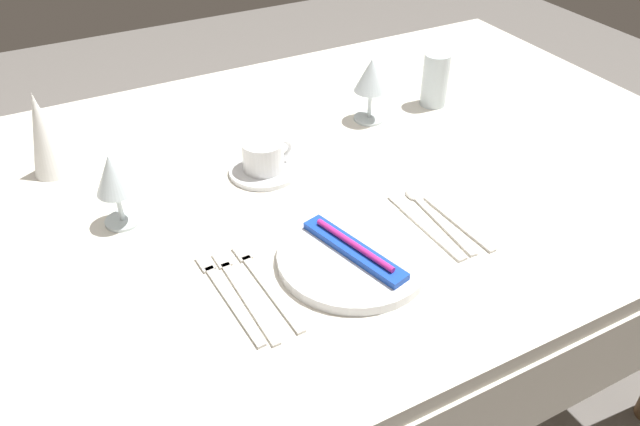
% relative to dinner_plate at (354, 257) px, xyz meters
% --- Properties ---
extents(ground_plane, '(6.00, 6.00, 0.00)m').
position_rel_dinner_plate_xyz_m(ground_plane, '(0.03, 0.27, -0.75)').
color(ground_plane, slate).
extents(dining_table, '(1.80, 1.11, 0.74)m').
position_rel_dinner_plate_xyz_m(dining_table, '(0.03, 0.27, -0.09)').
color(dining_table, silver).
rests_on(dining_table, ground).
extents(dinner_plate, '(0.25, 0.25, 0.02)m').
position_rel_dinner_plate_xyz_m(dinner_plate, '(0.00, 0.00, 0.00)').
color(dinner_plate, white).
rests_on(dinner_plate, dining_table).
extents(toothbrush_package, '(0.09, 0.21, 0.02)m').
position_rel_dinner_plate_xyz_m(toothbrush_package, '(0.00, 0.00, 0.02)').
color(toothbrush_package, blue).
rests_on(toothbrush_package, dinner_plate).
extents(fork_outer, '(0.03, 0.23, 0.00)m').
position_rel_dinner_plate_xyz_m(fork_outer, '(-0.15, 0.02, -0.01)').
color(fork_outer, beige).
rests_on(fork_outer, dining_table).
extents(fork_inner, '(0.02, 0.23, 0.00)m').
position_rel_dinner_plate_xyz_m(fork_inner, '(-0.19, 0.02, -0.01)').
color(fork_inner, beige).
rests_on(fork_inner, dining_table).
extents(fork_salad, '(0.03, 0.23, 0.00)m').
position_rel_dinner_plate_xyz_m(fork_salad, '(-0.22, 0.02, -0.01)').
color(fork_salad, beige).
rests_on(fork_salad, dining_table).
extents(dinner_knife, '(0.02, 0.21, 0.00)m').
position_rel_dinner_plate_xyz_m(dinner_knife, '(0.16, 0.01, -0.01)').
color(dinner_knife, beige).
rests_on(dinner_knife, dining_table).
extents(spoon_soup, '(0.03, 0.22, 0.01)m').
position_rel_dinner_plate_xyz_m(spoon_soup, '(0.19, 0.05, -0.01)').
color(spoon_soup, beige).
rests_on(spoon_soup, dining_table).
extents(spoon_dessert, '(0.03, 0.22, 0.01)m').
position_rel_dinner_plate_xyz_m(spoon_dessert, '(0.21, 0.04, -0.01)').
color(spoon_dessert, beige).
rests_on(spoon_dessert, dining_table).
extents(saucer_left, '(0.14, 0.14, 0.01)m').
position_rel_dinner_plate_xyz_m(saucer_left, '(-0.02, 0.32, -0.00)').
color(saucer_left, white).
rests_on(saucer_left, dining_table).
extents(coffee_cup_left, '(0.10, 0.08, 0.06)m').
position_rel_dinner_plate_xyz_m(coffee_cup_left, '(-0.02, 0.32, 0.03)').
color(coffee_cup_left, white).
rests_on(coffee_cup_left, saucer_left).
extents(wine_glass_centre, '(0.07, 0.07, 0.15)m').
position_rel_dinner_plate_xyz_m(wine_glass_centre, '(0.28, 0.41, 0.09)').
color(wine_glass_centre, silver).
rests_on(wine_glass_centre, dining_table).
extents(wine_glass_left, '(0.07, 0.07, 0.14)m').
position_rel_dinner_plate_xyz_m(wine_glass_left, '(-0.31, 0.28, 0.09)').
color(wine_glass_left, silver).
rests_on(wine_glass_left, dining_table).
extents(drink_tumbler, '(0.06, 0.06, 0.13)m').
position_rel_dinner_plate_xyz_m(drink_tumbler, '(0.45, 0.40, 0.05)').
color(drink_tumbler, silver).
rests_on(drink_tumbler, dining_table).
extents(napkin_folded, '(0.08, 0.08, 0.17)m').
position_rel_dinner_plate_xyz_m(napkin_folded, '(-0.40, 0.51, 0.08)').
color(napkin_folded, white).
rests_on(napkin_folded, dining_table).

